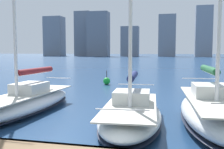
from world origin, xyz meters
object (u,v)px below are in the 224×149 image
Objects in this scene: sailboat_maroon at (25,102)px; sailboat_navy at (131,112)px; channel_buoy at (107,81)px; sailboat_forest at (213,110)px.

sailboat_navy is at bearing 168.86° from sailboat_maroon.
sailboat_navy is 6.02m from sailboat_maroon.
sailboat_forest is at bearing 121.47° from channel_buoy.
channel_buoy is at bearing -71.75° from sailboat_navy.
sailboat_forest reaches higher than channel_buoy.
sailboat_forest reaches higher than sailboat_navy.
sailboat_navy reaches higher than channel_buoy.
sailboat_maroon is (5.91, -1.16, -0.00)m from sailboat_navy.
channel_buoy is (-1.37, -12.59, -0.26)m from sailboat_maroon.
sailboat_maroon is 12.67m from channel_buoy.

